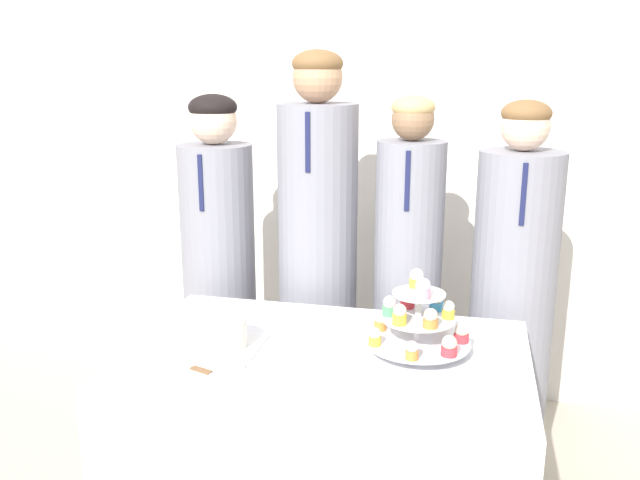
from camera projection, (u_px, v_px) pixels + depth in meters
The scene contains 9 objects.
wall_back at pixel (386, 121), 3.21m from camera, with size 9.00×0.06×2.70m.
table at pixel (325, 457), 2.21m from camera, with size 1.25×0.79×0.75m.
round_cake at pixel (218, 331), 2.11m from camera, with size 0.26×0.26×0.12m.
cake_knife at pixel (212, 374), 1.95m from camera, with size 0.23×0.10×0.01m.
cupcake_stand at pixel (419, 320), 2.07m from camera, with size 0.33×0.33×0.26m.
student_0 at pixel (220, 283), 2.86m from camera, with size 0.30×0.31×1.50m.
student_1 at pixel (318, 272), 2.75m from camera, with size 0.32×0.32×1.67m.
student_2 at pixel (407, 297), 2.69m from camera, with size 0.27×0.27×1.50m.
student_3 at pixel (511, 308), 2.61m from camera, with size 0.32×0.32×1.49m.
Camera 1 is at (0.42, -1.51, 1.62)m, focal length 38.00 mm.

